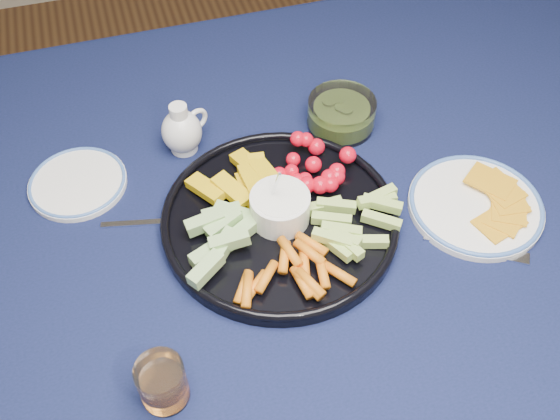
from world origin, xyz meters
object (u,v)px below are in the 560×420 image
object	(u,v)px
crudite_platter	(279,216)
creamer_pitcher	(182,131)
side_plate_extra	(78,183)
cheese_plate	(476,204)
juice_tumbler	(163,384)
dining_table	(323,207)
pickle_bowl	(341,115)

from	to	relation	value
crudite_platter	creamer_pitcher	xyz separation A→B (m)	(-0.11, 0.23, 0.02)
creamer_pitcher	side_plate_extra	distance (m)	0.21
crudite_platter	side_plate_extra	bearing A→B (deg)	148.99
crudite_platter	cheese_plate	bearing A→B (deg)	-10.72
crudite_platter	juice_tumbler	bearing A→B (deg)	-134.34
creamer_pitcher	cheese_plate	world-z (taller)	creamer_pitcher
dining_table	crudite_platter	world-z (taller)	crudite_platter
creamer_pitcher	juice_tumbler	distance (m)	0.48
crudite_platter	creamer_pitcher	world-z (taller)	crudite_platter
creamer_pitcher	pickle_bowl	size ratio (longest dim) A/B	0.80
crudite_platter	cheese_plate	xyz separation A→B (m)	(0.33, -0.06, -0.01)
dining_table	cheese_plate	world-z (taller)	cheese_plate
cheese_plate	crudite_platter	bearing A→B (deg)	169.28
dining_table	pickle_bowl	world-z (taller)	pickle_bowl
dining_table	crudite_platter	distance (m)	0.18
creamer_pitcher	cheese_plate	size ratio (longest dim) A/B	0.45
pickle_bowl	cheese_plate	bearing A→B (deg)	-60.52
dining_table	creamer_pitcher	bearing A→B (deg)	148.03
dining_table	side_plate_extra	distance (m)	0.45
side_plate_extra	pickle_bowl	bearing A→B (deg)	1.25
dining_table	crudite_platter	bearing A→B (deg)	-143.64
creamer_pitcher	side_plate_extra	xyz separation A→B (m)	(-0.20, -0.04, -0.04)
pickle_bowl	juice_tumbler	world-z (taller)	juice_tumbler
pickle_bowl	cheese_plate	size ratio (longest dim) A/B	0.56
pickle_bowl	cheese_plate	world-z (taller)	pickle_bowl
juice_tumbler	side_plate_extra	distance (m)	0.44
dining_table	pickle_bowl	bearing A→B (deg)	58.53
dining_table	juice_tumbler	size ratio (longest dim) A/B	21.31
dining_table	pickle_bowl	distance (m)	0.18
crudite_platter	creamer_pitcher	bearing A→B (deg)	116.88
dining_table	pickle_bowl	size ratio (longest dim) A/B	13.00
dining_table	creamer_pitcher	distance (m)	0.30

